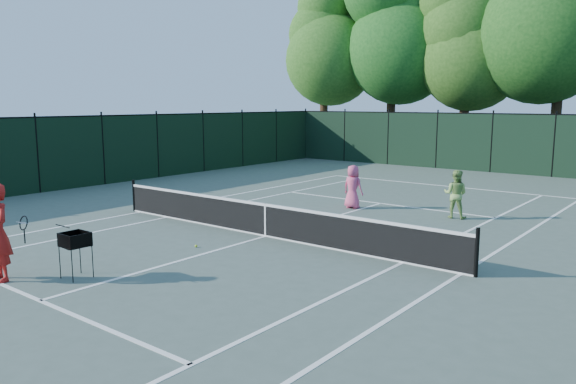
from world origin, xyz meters
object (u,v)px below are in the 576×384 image
Objects in this scene: ball_hopper at (75,240)px; loose_ball_midcourt at (196,246)px; player_pink at (353,187)px; player_green at (456,194)px.

loose_ball_midcourt is (0.10, 3.23, -0.78)m from ball_hopper.
player_green is (3.41, 0.59, 0.02)m from player_pink.
ball_hopper is (-0.39, -10.21, 0.07)m from player_pink.
player_pink is 7.02m from loose_ball_midcourt.
ball_hopper is 3.32m from loose_ball_midcourt.
player_green is 8.45m from loose_ball_midcourt.
player_pink is 3.46m from player_green.
player_green is 22.52× the size of loose_ball_midcourt.
player_green reaches higher than player_pink.
loose_ball_midcourt is at bearing 55.36° from player_green.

